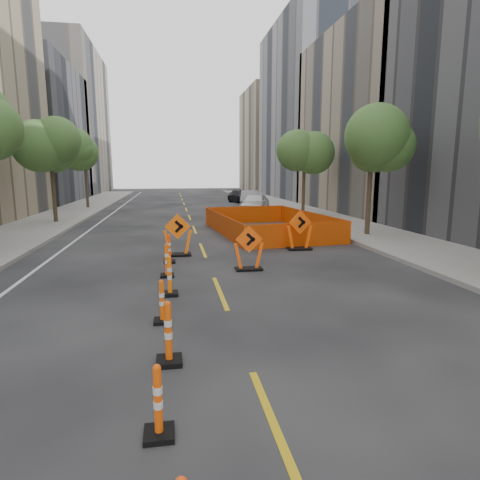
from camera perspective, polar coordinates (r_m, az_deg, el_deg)
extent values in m
plane|color=black|center=(7.40, 1.02, -16.59)|extent=(140.00, 140.00, 0.00)
cube|color=gray|center=(21.39, 19.01, 0.67)|extent=(4.00, 90.00, 0.15)
cube|color=#4C4C51|center=(48.49, -29.49, 13.00)|extent=(12.00, 16.00, 14.00)
cube|color=gray|center=(64.42, -24.72, 14.96)|extent=(12.00, 20.00, 20.00)
cube|color=gray|center=(35.57, 22.00, 15.15)|extent=(12.00, 16.00, 14.00)
cube|color=gray|center=(50.59, 12.05, 17.27)|extent=(12.00, 18.00, 20.00)
cube|color=tan|center=(67.78, 6.08, 13.79)|extent=(12.00, 14.00, 16.00)
cylinder|color=#382B1E|center=(27.51, -24.91, 5.37)|extent=(0.24, 0.24, 3.15)
sphere|color=#3B632A|center=(27.48, -25.37, 11.55)|extent=(2.80, 2.80, 2.80)
cylinder|color=#382B1E|center=(37.24, -20.95, 6.57)|extent=(0.24, 0.24, 3.15)
sphere|color=#3B632A|center=(37.22, -21.23, 11.14)|extent=(2.80, 2.80, 2.80)
cylinder|color=#382B1E|center=(20.94, 17.79, 4.68)|extent=(0.24, 0.24, 3.15)
sphere|color=#3B632A|center=(20.90, 18.23, 12.82)|extent=(2.80, 2.80, 2.80)
cylinder|color=#382B1E|center=(30.14, 9.00, 6.47)|extent=(0.24, 0.24, 3.15)
sphere|color=#3B632A|center=(30.12, 9.16, 12.13)|extent=(2.80, 2.80, 2.80)
imported|color=silver|center=(31.23, 2.16, 5.26)|extent=(3.44, 5.01, 1.58)
imported|color=gray|center=(36.45, 1.44, 5.86)|extent=(2.59, 4.82, 1.51)
imported|color=black|center=(41.55, 0.31, 6.23)|extent=(2.98, 4.88, 1.32)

